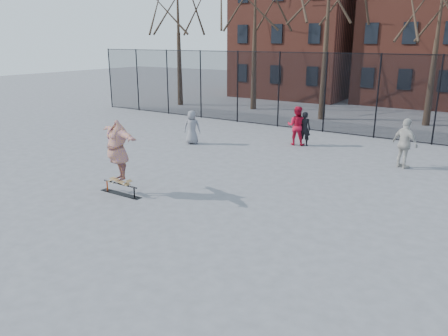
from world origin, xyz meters
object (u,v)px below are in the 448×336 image
Objects in this scene: bystander_grey at (192,127)px; bystander_white at (405,144)px; skater at (118,151)px; bystander_red at (297,126)px; skate_rail at (121,190)px; bystander_black at (304,129)px; skateboard at (120,182)px.

bystander_grey is 0.82× the size of bystander_white.
bystander_white is (8.92, 1.18, 0.16)m from bystander_grey.
bystander_grey is (-2.29, 6.63, -0.60)m from skater.
bystander_red is (4.05, 2.44, 0.11)m from bystander_grey.
skate_rail is 1.04× the size of bystander_grey.
bystander_red is (-0.34, -0.10, 0.11)m from bystander_black.
bystander_black is (2.10, 9.17, 0.37)m from skateboard.
skater is at bearing 80.31° from bystander_grey.
skate_rail is 0.86× the size of bystander_white.
bystander_white is at bearing 49.65° from skateboard.
bystander_grey reaches higher than skate_rail.
skater is (0.00, 0.00, 0.97)m from skateboard.
skater is at bearing -180.00° from skate_rail.
bystander_grey is 9.00m from bystander_white.
bystander_black is at bearing -178.64° from bystander_grey.
bystander_black reaches higher than skateboard.
bystander_white reaches higher than skateboard.
skate_rail is 7.04m from bystander_grey.
bystander_white reaches higher than skate_rail.
bystander_grey is at bearing 109.03° from skateboard.
bystander_red is at bearing 15.53° from bystander_white.
bystander_white is at bearing 71.84° from skater.
bystander_grey is at bearing 19.55° from bystander_red.
skater is at bearing 67.44° from bystander_red.
bystander_black is at bearing -175.73° from bystander_red.
skater is 1.48× the size of bystander_black.
skateboard is 0.43× the size of bystander_white.
bystander_red reaches higher than skateboard.
skate_rail is 9.43m from bystander_black.
skateboard is 10.26m from bystander_white.
skate_rail is 1.04× the size of bystander_black.
bystander_white is (6.64, 7.81, 0.53)m from skateboard.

